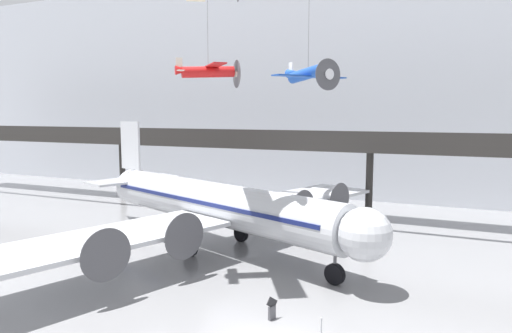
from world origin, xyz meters
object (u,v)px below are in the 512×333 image
(airliner_silver_main, at_px, (213,204))
(stanchion_barrier, at_px, (321,333))
(suspended_plane_red_highwing, at_px, (208,71))
(info_sign_pedestal, at_px, (272,311))
(suspended_plane_blue_trainer, at_px, (308,74))

(airliner_silver_main, relative_size, stanchion_barrier, 30.79)
(airliner_silver_main, distance_m, suspended_plane_red_highwing, 13.15)
(stanchion_barrier, xyz_separation_m, info_sign_pedestal, (-2.81, 1.04, 0.13))
(suspended_plane_blue_trainer, bearing_deg, stanchion_barrier, -34.57)
(airliner_silver_main, relative_size, suspended_plane_red_highwing, 3.29)
(suspended_plane_red_highwing, relative_size, stanchion_barrier, 9.36)
(suspended_plane_red_highwing, relative_size, info_sign_pedestal, 8.13)
(suspended_plane_blue_trainer, bearing_deg, airliner_silver_main, -101.73)
(airliner_silver_main, xyz_separation_m, info_sign_pedestal, (8.66, -9.78, -2.93))
(suspended_plane_blue_trainer, height_order, info_sign_pedestal, suspended_plane_blue_trainer)
(info_sign_pedestal, bearing_deg, airliner_silver_main, 154.38)
(stanchion_barrier, height_order, info_sign_pedestal, info_sign_pedestal)
(info_sign_pedestal, bearing_deg, stanchion_barrier, 2.57)
(airliner_silver_main, xyz_separation_m, suspended_plane_red_highwing, (-4.02, 6.60, 10.64))
(suspended_plane_red_highwing, distance_m, suspended_plane_blue_trainer, 9.90)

